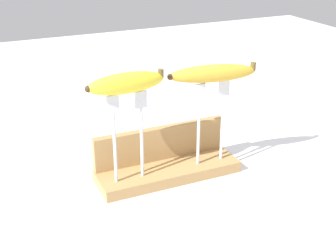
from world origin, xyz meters
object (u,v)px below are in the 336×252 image
Objects in this scene: fork_stand_right at (211,115)px; banana_raised_right at (213,73)px; fork_stand_left at (128,129)px; fork_fallen_near at (144,149)px; banana_raised_left at (126,83)px.

banana_raised_right reaches higher than fork_stand_right.
fork_stand_left is 0.24m from fork_fallen_near.
banana_raised_right is at bearing 169.72° from fork_stand_right.
banana_raised_left reaches higher than fork_stand_right.
fork_stand_right is at bearing 0.00° from fork_stand_left.
banana_raised_left is at bearing -120.87° from fork_fallen_near.
banana_raised_left is 0.20m from banana_raised_right.
banana_raised_left is at bearing -180.00° from banana_raised_right.
banana_raised_left is at bearing -180.00° from fork_stand_right.
banana_raised_right is (-0.00, 0.00, 0.10)m from fork_stand_right.
fork_stand_left is 0.20m from fork_stand_right.
fork_stand_right is 1.14× the size of banana_raised_left.
banana_raised_left is at bearing -177.52° from fork_stand_left.
banana_raised_right is at bearing -58.92° from fork_fallen_near.
fork_stand_left is at bearing -180.00° from banana_raised_right.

